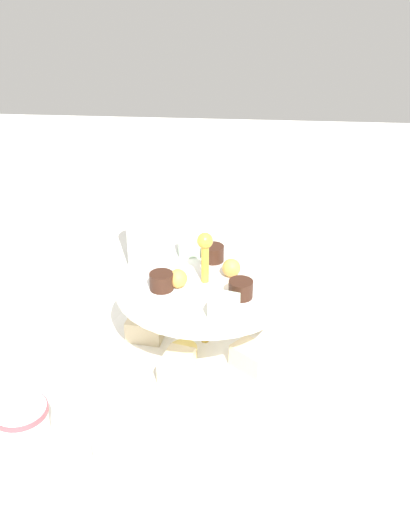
{
  "coord_description": "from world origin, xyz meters",
  "views": [
    {
      "loc": [
        0.64,
        0.06,
        0.48
      ],
      "look_at": [
        0.0,
        0.0,
        0.14
      ],
      "focal_mm": 40.9,
      "sensor_mm": 36.0,
      "label": 1
    }
  ],
  "objects_px": {
    "water_glass_tall_right": "(147,231)",
    "teacup_with_saucer": "(23,426)",
    "tiered_serving_stand": "(205,319)",
    "butter_knife_left": "(362,285)",
    "water_glass_short_left": "(128,465)"
  },
  "relations": [
    {
      "from": "teacup_with_saucer",
      "to": "water_glass_short_left",
      "type": "bearing_deg",
      "value": 67.17
    },
    {
      "from": "teacup_with_saucer",
      "to": "butter_knife_left",
      "type": "height_order",
      "value": "teacup_with_saucer"
    },
    {
      "from": "water_glass_tall_right",
      "to": "teacup_with_saucer",
      "type": "xyz_separation_m",
      "value": [
        0.41,
        -0.06,
        -0.04
      ]
    },
    {
      "from": "water_glass_tall_right",
      "to": "water_glass_short_left",
      "type": "relative_size",
      "value": 1.79
    },
    {
      "from": "butter_knife_left",
      "to": "water_glass_short_left",
      "type": "bearing_deg",
      "value": 108.23
    },
    {
      "from": "tiered_serving_stand",
      "to": "water_glass_tall_right",
      "type": "relative_size",
      "value": 2.13
    },
    {
      "from": "teacup_with_saucer",
      "to": "butter_knife_left",
      "type": "relative_size",
      "value": 0.53
    },
    {
      "from": "water_glass_tall_right",
      "to": "butter_knife_left",
      "type": "xyz_separation_m",
      "value": [
        0.04,
        0.35,
        -0.06
      ]
    },
    {
      "from": "water_glass_short_left",
      "to": "teacup_with_saucer",
      "type": "bearing_deg",
      "value": -112.83
    },
    {
      "from": "tiered_serving_stand",
      "to": "teacup_with_saucer",
      "type": "bearing_deg",
      "value": -43.38
    },
    {
      "from": "tiered_serving_stand",
      "to": "water_glass_tall_right",
      "type": "xyz_separation_m",
      "value": [
        -0.22,
        -0.12,
        0.02
      ]
    },
    {
      "from": "water_glass_tall_right",
      "to": "teacup_with_saucer",
      "type": "distance_m",
      "value": 0.42
    },
    {
      "from": "tiered_serving_stand",
      "to": "butter_knife_left",
      "type": "xyz_separation_m",
      "value": [
        -0.18,
        0.24,
        -0.04
      ]
    },
    {
      "from": "tiered_serving_stand",
      "to": "butter_knife_left",
      "type": "relative_size",
      "value": 1.64
    },
    {
      "from": "water_glass_tall_right",
      "to": "butter_knife_left",
      "type": "bearing_deg",
      "value": 83.83
    }
  ]
}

